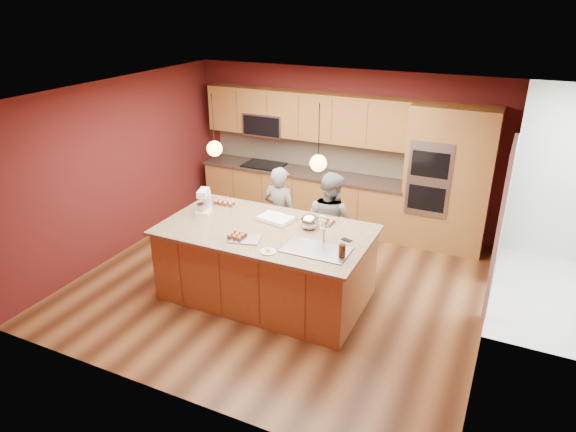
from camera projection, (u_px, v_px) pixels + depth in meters
The scene contains 24 objects.
floor at pixel (281, 283), 7.38m from camera, with size 5.50×5.50×0.00m, color #452614.
ceiling at pixel (280, 93), 6.30m from camera, with size 5.50×5.50×0.00m, color silver.
wall_back at pixel (343, 148), 8.91m from camera, with size 5.50×5.50×0.00m, color #541818.
wall_front at pixel (163, 284), 4.77m from camera, with size 5.50×5.50×0.00m, color #541818.
wall_left at pixel (120, 168), 7.91m from camera, with size 5.00×5.00×0.00m, color #541818.
wall_right at pixel (500, 233), 5.77m from camera, with size 5.00×5.00×0.00m, color #541818.
cabinet_run at pixel (302, 167), 9.11m from camera, with size 3.74×0.64×2.30m.
oven_column at pixel (448, 179), 8.02m from camera, with size 1.30×0.62×2.30m.
doorway_trim at pixel (500, 230), 6.56m from camera, with size 0.08×1.11×2.20m, color white, non-canonical shape.
pendant_left at pixel (215, 148), 6.56m from camera, with size 0.20×0.20×0.80m.
pendant_right at pixel (318, 163), 6.00m from camera, with size 0.20×0.20×0.80m.
island at pixel (267, 262), 6.87m from camera, with size 2.74×1.53×1.39m.
person_left at pixel (280, 215), 7.74m from camera, with size 0.55×0.36×1.51m, color black.
person_right at pixel (330, 223), 7.42m from camera, with size 0.75×0.58×1.54m, color gray.
stand_mixer at pixel (204, 203), 7.08m from camera, with size 0.25×0.29×0.35m.
sheet_cake at pixel (275, 219), 6.93m from camera, with size 0.56×0.45×0.05m.
cooling_rack at pixel (245, 239), 6.38m from camera, with size 0.37×0.27×0.02m, color #A1A3A7.
mixing_bowl at pixel (310, 222), 6.65m from camera, with size 0.24×0.24×0.21m, color silver.
plate at pixel (268, 252), 6.07m from camera, with size 0.20×0.20×0.01m, color silver.
tumbler at pixel (342, 251), 5.92m from camera, with size 0.08×0.08×0.17m, color #331A0C.
phone at pixel (347, 240), 6.36m from camera, with size 0.13×0.07×0.01m, color black.
cupcakes_left at pixel (224, 202), 7.43m from camera, with size 0.33×0.16×0.07m, color #D48454, non-canonical shape.
cupcakes_rack at pixel (237, 235), 6.40m from camera, with size 0.22×0.22×0.06m, color #D48454, non-canonical shape.
cupcakes_right at pixel (329, 222), 6.80m from camera, with size 0.14×0.21×0.06m, color #D48454, non-canonical shape.
Camera 1 is at (2.80, -5.73, 3.84)m, focal length 32.00 mm.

